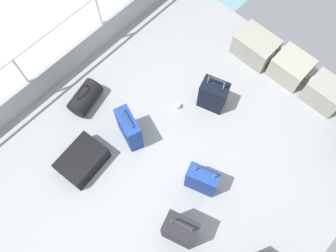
% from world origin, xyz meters
% --- Properties ---
extents(ground_plane, '(4.40, 5.20, 0.06)m').
position_xyz_m(ground_plane, '(0.00, 0.00, -0.03)').
color(ground_plane, '#939699').
extents(gunwale_port, '(0.06, 5.20, 0.45)m').
position_xyz_m(gunwale_port, '(-2.17, 0.00, 0.23)').
color(gunwale_port, '#939699').
rests_on(gunwale_port, ground_plane).
extents(railing_port, '(0.04, 4.20, 1.02)m').
position_xyz_m(railing_port, '(-2.17, 0.00, 0.78)').
color(railing_port, silver).
rests_on(railing_port, ground_plane).
extents(sea_wake, '(12.00, 12.00, 0.01)m').
position_xyz_m(sea_wake, '(-3.60, 0.00, -0.34)').
color(sea_wake, '#6B99A8').
rests_on(sea_wake, ground_plane).
extents(cargo_crate_0, '(0.65, 0.45, 0.40)m').
position_xyz_m(cargo_crate_0, '(-0.30, 2.13, 0.20)').
color(cargo_crate_0, gray).
rests_on(cargo_crate_0, ground_plane).
extents(cargo_crate_1, '(0.56, 0.47, 0.38)m').
position_xyz_m(cargo_crate_1, '(0.32, 2.20, 0.19)').
color(cargo_crate_1, '#9E9989').
rests_on(cargo_crate_1, ground_plane).
extents(cargo_crate_2, '(0.57, 0.40, 0.39)m').
position_xyz_m(cargo_crate_2, '(0.94, 2.18, 0.20)').
color(cargo_crate_2, gray).
rests_on(cargo_crate_2, ground_plane).
extents(suitcase_0, '(0.51, 0.67, 0.28)m').
position_xyz_m(suitcase_0, '(-0.88, -0.92, 0.14)').
color(suitcase_0, black).
rests_on(suitcase_0, ground_plane).
extents(suitcase_2, '(0.45, 0.36, 0.86)m').
position_xyz_m(suitcase_2, '(0.71, -0.71, 0.34)').
color(suitcase_2, black).
rests_on(suitcase_2, ground_plane).
extents(suitcase_3, '(0.43, 0.36, 0.70)m').
position_xyz_m(suitcase_3, '(-0.21, 1.00, 0.27)').
color(suitcase_3, black).
rests_on(suitcase_3, ground_plane).
extents(suitcase_4, '(0.48, 0.32, 0.68)m').
position_xyz_m(suitcase_4, '(-0.70, -0.19, 0.29)').
color(suitcase_4, navy).
rests_on(suitcase_4, ground_plane).
extents(suitcase_5, '(0.44, 0.31, 0.76)m').
position_xyz_m(suitcase_5, '(0.49, -0.05, 0.28)').
color(suitcase_5, navy).
rests_on(suitcase_5, ground_plane).
extents(duffel_bag, '(0.41, 0.57, 0.44)m').
position_xyz_m(duffel_bag, '(-1.57, -0.26, 0.15)').
color(duffel_bag, black).
rests_on(duffel_bag, ground_plane).
extents(paper_cup, '(0.08, 0.08, 0.10)m').
position_xyz_m(paper_cup, '(-0.53, 0.61, 0.05)').
color(paper_cup, white).
rests_on(paper_cup, ground_plane).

